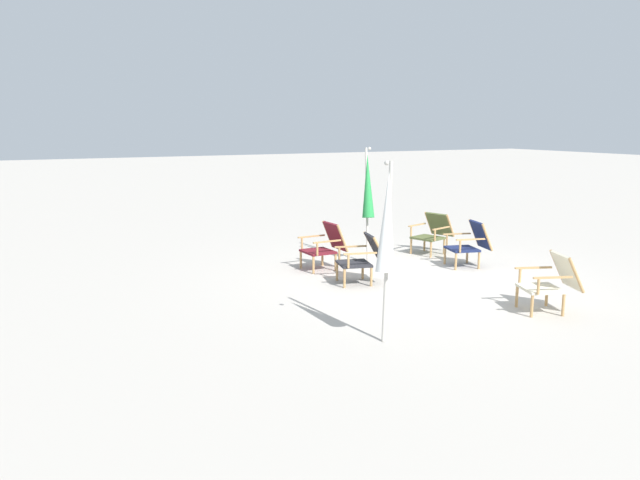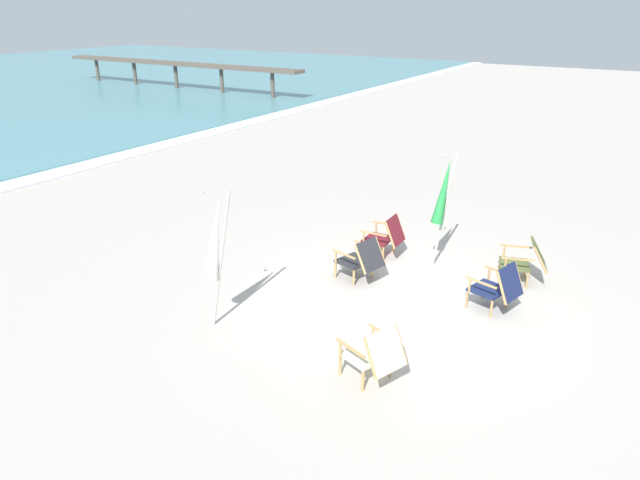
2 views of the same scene
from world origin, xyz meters
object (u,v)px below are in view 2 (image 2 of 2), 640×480
at_px(beach_chair_back_left, 361,258).
at_px(umbrella_furled_white, 215,239).
at_px(beach_chair_mid_center, 386,235).
at_px(beach_chair_front_left, 375,353).
at_px(beach_chair_back_right, 525,260).
at_px(beach_chair_front_right, 498,286).
at_px(umbrella_furled_green, 444,193).

bearing_deg(beach_chair_back_left, umbrella_furled_white, 154.78).
xyz_separation_m(beach_chair_mid_center, beach_chair_back_left, (-1.15, -0.09, -0.01)).
bearing_deg(beach_chair_mid_center, beach_chair_front_left, -156.45).
distance_m(beach_chair_back_right, beach_chair_mid_center, 2.50).
height_order(beach_chair_mid_center, umbrella_furled_white, umbrella_furled_white).
bearing_deg(beach_chair_mid_center, umbrella_furled_white, 163.78).
bearing_deg(beach_chair_back_left, beach_chair_mid_center, 4.48).
xyz_separation_m(beach_chair_back_right, beach_chair_front_left, (-3.86, 0.92, 0.00)).
height_order(beach_chair_front_right, beach_chair_back_left, beach_chair_front_right).
xyz_separation_m(beach_chair_front_right, umbrella_furled_white, (-2.53, 3.39, 0.95)).
height_order(beach_chair_front_left, umbrella_furled_green, umbrella_furled_green).
height_order(beach_chair_front_left, beach_chair_back_left, beach_chair_front_left).
height_order(beach_chair_back_right, beach_chair_front_right, beach_chair_front_right).
xyz_separation_m(beach_chair_back_left, umbrella_furled_green, (1.38, -0.88, 0.94)).
height_order(beach_chair_mid_center, beach_chair_front_right, beach_chair_mid_center).
relative_size(beach_chair_back_right, umbrella_furled_green, 0.43).
xyz_separation_m(beach_chair_back_right, beach_chair_mid_center, (-0.26, 2.49, 0.01)).
relative_size(beach_chair_back_right, beach_chair_front_left, 1.02).
bearing_deg(umbrella_furled_green, umbrella_furled_white, 151.96).
height_order(beach_chair_back_right, beach_chair_front_left, beach_chair_front_left).
bearing_deg(beach_chair_front_right, beach_chair_back_left, 94.20).
xyz_separation_m(beach_chair_front_right, umbrella_furled_green, (1.21, 1.40, 0.94)).
distance_m(beach_chair_back_left, umbrella_furled_white, 2.77).
distance_m(beach_chair_back_right, umbrella_furled_white, 5.24).
distance_m(beach_chair_mid_center, beach_chair_back_left, 1.15).
bearing_deg(beach_chair_front_left, beach_chair_back_right, -13.45).
height_order(beach_chair_mid_center, beach_chair_back_left, beach_chair_mid_center).
bearing_deg(umbrella_furled_green, beach_chair_mid_center, 103.17).
distance_m(beach_chair_back_left, umbrella_furled_green, 1.89).
height_order(beach_chair_mid_center, umbrella_furled_green, umbrella_furled_green).
distance_m(beach_chair_back_right, umbrella_furled_green, 1.79).
distance_m(umbrella_furled_green, umbrella_furled_white, 4.23).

